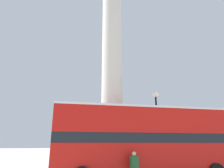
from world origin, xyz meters
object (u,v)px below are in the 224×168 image
Objects in this scene: equestrian_statue at (179,149)px; pedestrian_near_lamp at (134,167)px; monument_column at (112,95)px; street_lamp at (157,119)px; bus_a at (144,139)px.

pedestrian_near_lamp is at bearing -103.73° from equestrian_statue.
monument_column reaches higher than street_lamp.
bus_a is 6.47× the size of pedestrian_near_lamp.
monument_column reaches higher than pedestrian_near_lamp.
equestrian_statue reaches higher than bus_a.
monument_column is 3.15× the size of street_lamp.
equestrian_statue is 7.17m from street_lamp.
bus_a is 2.54m from pedestrian_near_lamp.
monument_column is at bearing 153.66° from street_lamp.
bus_a reaches higher than pedestrian_near_lamp.
street_lamp is 6.38m from pedestrian_near_lamp.
bus_a is at bearing -144.41° from pedestrian_near_lamp.
monument_column is at bearing -109.51° from pedestrian_near_lamp.
street_lamp is (2.34, 2.61, 1.62)m from bus_a.
pedestrian_near_lamp is (-8.50, -8.99, -0.63)m from equestrian_statue.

